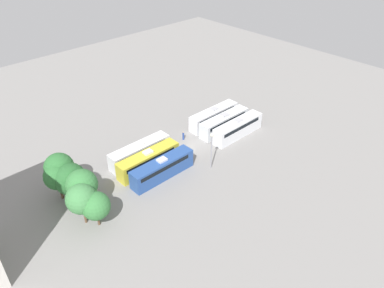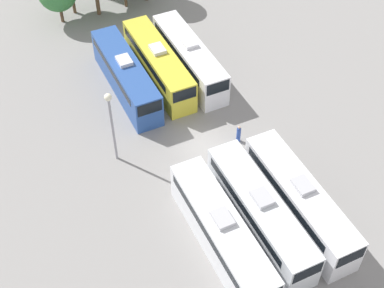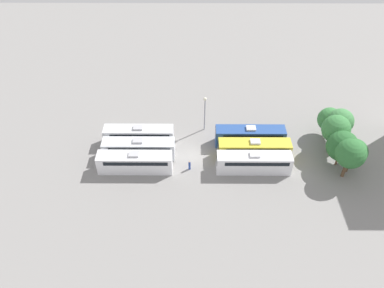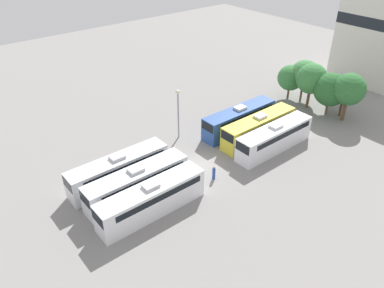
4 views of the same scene
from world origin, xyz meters
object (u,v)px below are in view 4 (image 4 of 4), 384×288
object	(u,v)px
bus_2	(152,198)
bus_5	(275,137)
light_pole	(178,105)
tree_0	(290,78)
bus_1	(137,182)
tree_2	(312,79)
bus_0	(119,169)
tree_5	(349,89)
tree_3	(331,90)
worker_person	(214,173)
bus_3	(239,119)
tree_4	(345,89)
bus_4	(259,127)
tree_1	(304,74)

from	to	relation	value
bus_2	bus_5	xyz separation A→B (m)	(-0.02, 18.95, 0.00)
light_pole	tree_0	distance (m)	21.67
bus_1	tree_2	distance (m)	32.42
bus_0	tree_5	bearing A→B (deg)	76.89
bus_5	tree_3	world-z (taller)	tree_3
worker_person	tree_5	size ratio (longest dim) A/B	0.24
bus_1	bus_2	distance (m)	3.20
tree_2	tree_5	world-z (taller)	tree_5
bus_3	tree_4	distance (m)	16.53
bus_4	tree_2	xyz separation A→B (m)	(-1.64, 13.16, 3.00)
bus_2	tree_3	distance (m)	32.87
worker_person	tree_5	distance (m)	24.77
worker_person	tree_0	bearing A→B (deg)	109.46
worker_person	tree_2	world-z (taller)	tree_2
tree_2	tree_3	xyz separation A→B (m)	(3.29, 0.24, -0.73)
bus_3	tree_2	size ratio (longest dim) A/B	1.66
bus_0	bus_5	world-z (taller)	same
tree_3	bus_5	bearing A→B (deg)	-84.24
bus_0	bus_1	distance (m)	3.32
bus_1	bus_3	xyz separation A→B (m)	(-3.25, 18.77, 0.00)
bus_0	tree_0	size ratio (longest dim) A/B	2.09
bus_5	worker_person	size ratio (longest dim) A/B	6.77
bus_3	light_pole	world-z (taller)	light_pole
bus_5	tree_4	xyz separation A→B (m)	(0.18, 15.04, 2.51)
bus_2	tree_0	xyz separation A→B (m)	(-8.76, 32.83, 1.79)
worker_person	light_pole	distance (m)	11.15
bus_3	light_pole	size ratio (longest dim) A/B	1.69
bus_2	bus_3	bearing A→B (deg)	108.69
tree_0	tree_1	bearing A→B (deg)	33.70
bus_5	tree_4	world-z (taller)	tree_4
bus_5	tree_0	bearing A→B (deg)	122.19
bus_0	bus_4	size ratio (longest dim) A/B	1.00
tree_0	tree_2	bearing A→B (deg)	-4.44
worker_person	tree_0	size ratio (longest dim) A/B	0.31
bus_0	bus_3	distance (m)	19.12
tree_3	bus_3	bearing A→B (deg)	-110.13
bus_2	worker_person	world-z (taller)	bus_2
bus_5	tree_2	distance (m)	14.66
bus_2	tree_1	size ratio (longest dim) A/B	1.77
bus_4	tree_5	world-z (taller)	tree_5
bus_2	tree_2	size ratio (longest dim) A/B	1.66
bus_0	tree_5	size ratio (longest dim) A/B	1.63
worker_person	bus_2	bearing A→B (deg)	-88.52
bus_0	worker_person	world-z (taller)	bus_0
bus_3	bus_5	size ratio (longest dim) A/B	1.00
bus_4	tree_0	size ratio (longest dim) A/B	2.09
worker_person	light_pole	bearing A→B (deg)	165.60
bus_2	tree_4	xyz separation A→B (m)	(0.16, 33.99, 2.51)
bus_2	light_pole	distance (m)	15.55
worker_person	tree_0	world-z (taller)	tree_0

